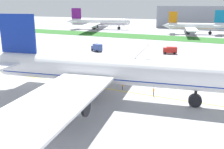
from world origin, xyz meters
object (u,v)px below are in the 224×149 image
airliner_foreground (101,71)px  ground_crew_wingwalker_port (59,81)px  ground_crew_wingwalker_starboard (154,91)px  service_truck_baggage_loader (97,47)px  service_truck_fuel_bowser (170,50)px  parked_airliner_far_centre (191,27)px  ground_crew_marshaller_front (122,85)px  parked_airliner_far_left (98,22)px

airliner_foreground → ground_crew_wingwalker_port: size_ratio=57.66×
ground_crew_wingwalker_starboard → service_truck_baggage_loader: size_ratio=0.32×
service_truck_fuel_bowser → ground_crew_wingwalker_starboard: bearing=-80.0°
ground_crew_wingwalker_port → service_truck_baggage_loader: size_ratio=0.28×
ground_crew_wingwalker_port → parked_airliner_far_centre: 130.54m
ground_crew_wingwalker_port → ground_crew_marshaller_front: 15.75m
service_truck_fuel_bowser → parked_airliner_far_left: 112.56m
airliner_foreground → parked_airliner_far_left: 157.34m
airliner_foreground → service_truck_fuel_bowser: 56.09m
parked_airliner_far_left → ground_crew_marshaller_front: bearing=-58.8°
airliner_foreground → ground_crew_wingwalker_port: bearing=166.3°
parked_airliner_far_centre → service_truck_baggage_loader: bearing=-105.5°
ground_crew_marshaller_front → service_truck_fuel_bowser: size_ratio=0.30×
ground_crew_marshaller_front → parked_airliner_far_centre: parked_airliner_far_centre is taller
airliner_foreground → parked_airliner_far_centre: 133.50m
ground_crew_wingwalker_port → ground_crew_marshaller_front: bearing=11.9°
ground_crew_wingwalker_port → service_truck_baggage_loader: service_truck_baggage_loader is taller
airliner_foreground → parked_airliner_far_centre: bearing=91.9°
service_truck_baggage_loader → parked_airliner_far_left: 101.62m
ground_crew_wingwalker_port → parked_airliner_far_left: bearing=115.5°
airliner_foreground → ground_crew_wingwalker_port: 14.56m
ground_crew_wingwalker_starboard → parked_airliner_far_centre: bearing=96.3°
ground_crew_marshaller_front → ground_crew_wingwalker_starboard: 7.60m
airliner_foreground → parked_airliner_far_centre: size_ratio=1.53×
airliner_foreground → service_truck_baggage_loader: airliner_foreground is taller
service_truck_fuel_bowser → service_truck_baggage_loader: bearing=-165.1°
ground_crew_wingwalker_port → parked_airliner_far_left: size_ratio=0.02×
airliner_foreground → parked_airliner_far_centre: airliner_foreground is taller
ground_crew_marshaller_front → service_truck_baggage_loader: size_ratio=0.31×
service_truck_baggage_loader → parked_airliner_far_left: (-49.09, 88.89, 3.91)m
ground_crew_wingwalker_port → ground_crew_wingwalker_starboard: size_ratio=0.90×
airliner_foreground → ground_crew_wingwalker_port: (-13.36, 3.26, -4.78)m
ground_crew_marshaller_front → parked_airliner_far_left: size_ratio=0.02×
parked_airliner_far_centre → ground_crew_marshaller_front: bearing=-87.1°
ground_crew_wingwalker_starboard → parked_airliner_far_centre: size_ratio=0.03×
service_truck_baggage_loader → service_truck_fuel_bowser: service_truck_baggage_loader is taller
ground_crew_wingwalker_port → service_truck_baggage_loader: bearing=108.0°
airliner_foreground → service_truck_fuel_bowser: (0.72, 55.93, -4.21)m
service_truck_baggage_loader → service_truck_fuel_bowser: (28.74, 7.67, -0.12)m
service_truck_fuel_bowser → ground_crew_marshaller_front: bearing=-88.5°
parked_airliner_far_left → parked_airliner_far_centre: parked_airliner_far_left is taller
ground_crew_wingwalker_starboard → parked_airliner_far_left: bearing=123.4°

